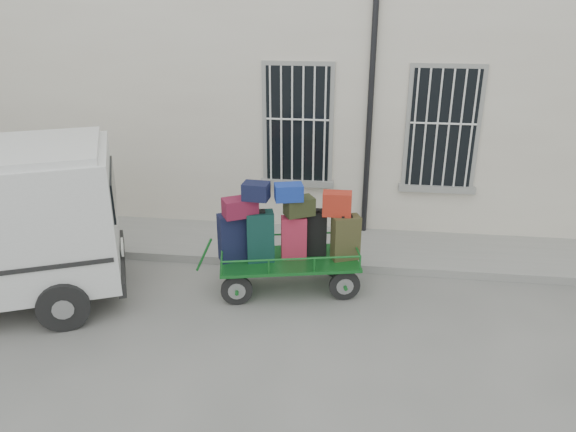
# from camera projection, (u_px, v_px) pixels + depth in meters

# --- Properties ---
(ground) EXTENTS (80.00, 80.00, 0.00)m
(ground) POSITION_uv_depth(u_px,v_px,m) (301.00, 310.00, 8.79)
(ground) COLOR #61615C
(ground) RESTS_ON ground
(building) EXTENTS (24.00, 5.15, 6.00)m
(building) POSITION_uv_depth(u_px,v_px,m) (328.00, 67.00, 12.68)
(building) COLOR beige
(building) RESTS_ON ground
(sidewalk) EXTENTS (24.00, 1.70, 0.15)m
(sidewalk) POSITION_uv_depth(u_px,v_px,m) (313.00, 246.00, 10.78)
(sidewalk) COLOR gray
(sidewalk) RESTS_ON ground
(luggage_cart) EXTENTS (2.69, 1.47, 1.92)m
(luggage_cart) POSITION_uv_depth(u_px,v_px,m) (286.00, 237.00, 9.03)
(luggage_cart) COLOR black
(luggage_cart) RESTS_ON ground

